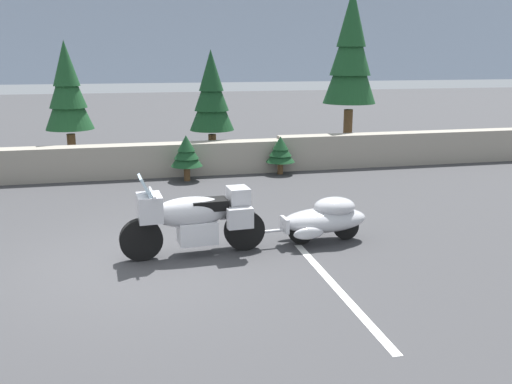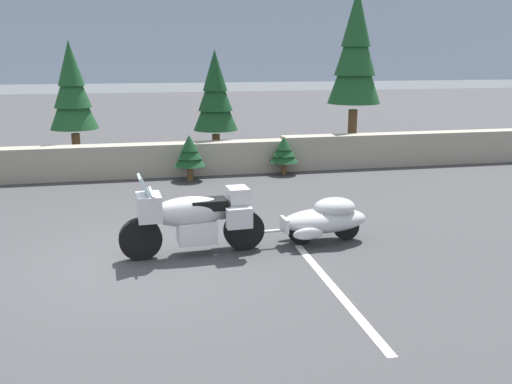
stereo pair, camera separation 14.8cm
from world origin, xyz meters
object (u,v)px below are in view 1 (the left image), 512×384
(car_shaped_trailer, at_px, (325,218))
(pine_tree_secondary, at_px, (67,90))
(pine_tree_far_right, at_px, (211,95))
(pine_tree_tall, at_px, (351,52))
(touring_motorcycle, at_px, (193,217))

(car_shaped_trailer, height_order, pine_tree_secondary, pine_tree_secondary)
(car_shaped_trailer, height_order, pine_tree_far_right, pine_tree_far_right)
(pine_tree_tall, distance_m, pine_tree_secondary, 8.24)
(pine_tree_tall, bearing_deg, pine_tree_far_right, -169.52)
(touring_motorcycle, distance_m, pine_tree_far_right, 7.20)
(touring_motorcycle, relative_size, pine_tree_secondary, 0.66)
(touring_motorcycle, relative_size, pine_tree_far_right, 0.71)
(pine_tree_far_right, bearing_deg, pine_tree_tall, 10.48)
(pine_tree_tall, bearing_deg, car_shaped_trailer, -114.52)
(car_shaped_trailer, bearing_deg, pine_tree_far_right, 97.63)
(pine_tree_tall, relative_size, pine_tree_secondary, 1.45)
(touring_motorcycle, relative_size, pine_tree_tall, 0.46)
(touring_motorcycle, height_order, pine_tree_far_right, pine_tree_far_right)
(car_shaped_trailer, height_order, pine_tree_tall, pine_tree_tall)
(touring_motorcycle, distance_m, pine_tree_tall, 9.94)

